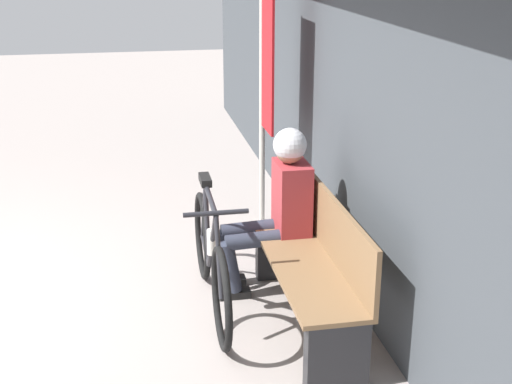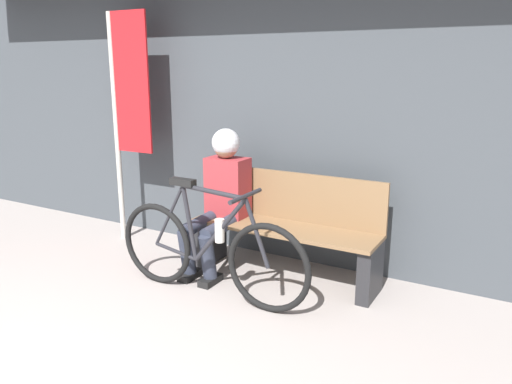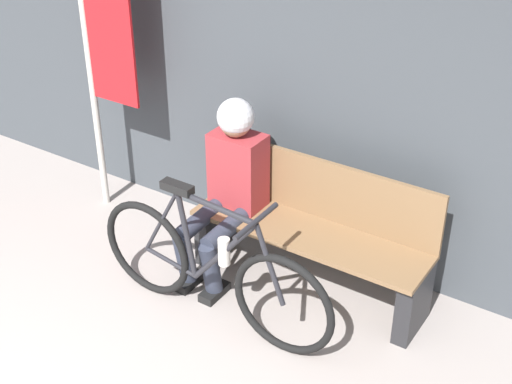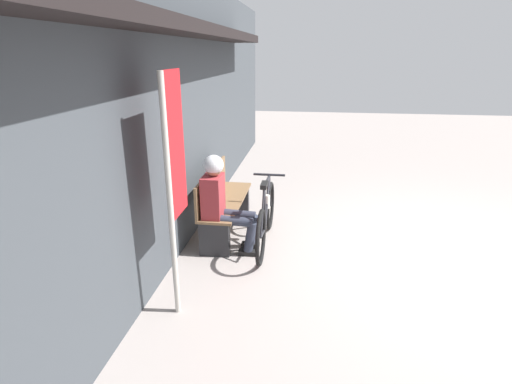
{
  "view_description": "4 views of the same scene",
  "coord_description": "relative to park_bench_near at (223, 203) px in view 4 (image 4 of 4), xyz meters",
  "views": [
    {
      "loc": [
        4.38,
        1.5,
        2.37
      ],
      "look_at": [
        0.01,
        2.34,
        0.79
      ],
      "focal_mm": 50.0,
      "sensor_mm": 36.0,
      "label": 1
    },
    {
      "loc": [
        2.07,
        -0.8,
        1.67
      ],
      "look_at": [
        0.35,
        2.25,
        0.78
      ],
      "focal_mm": 35.0,
      "sensor_mm": 36.0,
      "label": 2
    },
    {
      "loc": [
        2.13,
        -0.63,
        2.87
      ],
      "look_at": [
        0.18,
        2.34,
        0.76
      ],
      "focal_mm": 50.0,
      "sensor_mm": 36.0,
      "label": 3
    },
    {
      "loc": [
        -4.41,
        1.51,
        2.27
      ],
      "look_at": [
        0.37,
        2.18,
        0.58
      ],
      "focal_mm": 28.0,
      "sensor_mm": 36.0,
      "label": 4
    }
  ],
  "objects": [
    {
      "name": "banner_pole",
      "position": [
        -1.67,
        0.03,
        0.98
      ],
      "size": [
        0.45,
        0.05,
        2.14
      ],
      "color": "#B7B2A8",
      "rests_on": "ground_plane"
    },
    {
      "name": "ground_plane",
      "position": [
        -0.41,
        -2.63,
        -0.38
      ],
      "size": [
        24.0,
        24.0,
        0.0
      ],
      "primitive_type": "plane",
      "color": "gray"
    },
    {
      "name": "person_seated",
      "position": [
        -0.55,
        -0.12,
        0.29
      ],
      "size": [
        0.34,
        0.65,
        1.18
      ],
      "color": "#2D3342",
      "rests_on": "ground_plane"
    },
    {
      "name": "storefront_wall",
      "position": [
        -0.41,
        0.4,
        1.28
      ],
      "size": [
        12.0,
        0.56,
        3.2
      ],
      "color": "#3D4247",
      "rests_on": "ground_plane"
    },
    {
      "name": "bicycle",
      "position": [
        -0.33,
        -0.62,
        -0.03
      ],
      "size": [
        1.63,
        0.4,
        0.87
      ],
      "color": "black",
      "rests_on": "ground_plane"
    },
    {
      "name": "park_bench_near",
      "position": [
        0.0,
        0.0,
        0.0
      ],
      "size": [
        1.52,
        0.42,
        0.84
      ],
      "color": "brown",
      "rests_on": "ground_plane"
    }
  ]
}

